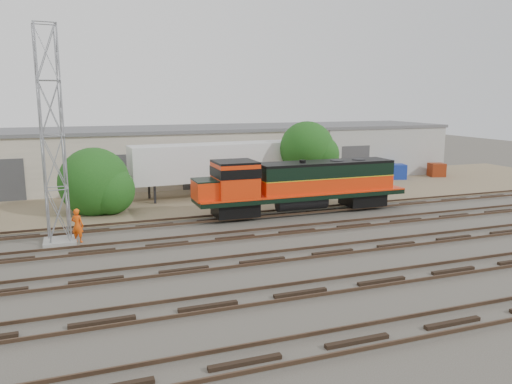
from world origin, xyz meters
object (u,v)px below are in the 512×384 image
object	(u,v)px
signal_tower	(53,140)
worker	(77,225)
locomotive	(299,184)
semi_trailer	(221,163)

from	to	relation	value
signal_tower	worker	bearing A→B (deg)	-11.05
locomotive	worker	size ratio (longest dim) A/B	7.87
locomotive	signal_tower	xyz separation A→B (m)	(-15.81, -1.88, 3.69)
locomotive	worker	world-z (taller)	locomotive
locomotive	worker	bearing A→B (deg)	-172.05
locomotive	worker	xyz separation A→B (m)	(-14.83, -2.07, -1.18)
semi_trailer	locomotive	bearing A→B (deg)	-72.31
locomotive	signal_tower	bearing A→B (deg)	-173.22
signal_tower	worker	size ratio (longest dim) A/B	6.10
worker	locomotive	bearing A→B (deg)	-139.19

